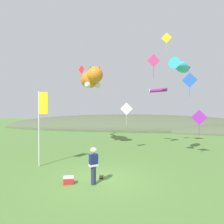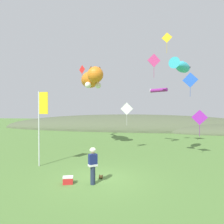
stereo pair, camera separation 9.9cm
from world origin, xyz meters
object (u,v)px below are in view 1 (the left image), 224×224
at_px(festival_banner_pole, 41,117).
at_px(kite_diamond_white, 126,109).
at_px(picnic_cooler, 69,180).
at_px(kite_tube_streamer, 158,90).
at_px(kite_diamond_gold, 167,38).
at_px(kite_fish_windsock, 181,66).
at_px(kite_diamond_violet, 199,118).
at_px(kite_giant_cat, 91,79).
at_px(festival_attendant, 93,165).
at_px(kite_spool, 101,177).
at_px(kite_diamond_pink, 154,61).
at_px(kite_diamond_blue, 190,80).
at_px(kite_diamond_red, 81,70).

relative_size(festival_banner_pole, kite_diamond_white, 2.42).
relative_size(picnic_cooler, kite_diamond_white, 0.28).
xyz_separation_m(kite_tube_streamer, kite_diamond_gold, (0.56, -2.31, 4.38)).
relative_size(festival_banner_pole, kite_tube_streamer, 2.76).
height_order(kite_fish_windsock, kite_diamond_violet, kite_fish_windsock).
xyz_separation_m(festival_banner_pole, kite_giant_cat, (1.31, 7.48, 3.51)).
distance_m(festival_attendant, kite_diamond_white, 8.50).
bearing_deg(kite_spool, picnic_cooler, -146.08).
distance_m(kite_tube_streamer, kite_diamond_pink, 3.73).
relative_size(kite_spool, kite_diamond_violet, 0.10).
height_order(kite_tube_streamer, kite_diamond_gold, kite_diamond_gold).
distance_m(kite_diamond_white, kite_diamond_blue, 7.47).
bearing_deg(kite_diamond_blue, festival_banner_pole, -140.94).
bearing_deg(picnic_cooler, festival_banner_pole, 137.52).
relative_size(kite_spool, festival_banner_pole, 0.04).
distance_m(kite_diamond_pink, kite_diamond_gold, 2.44).
relative_size(picnic_cooler, kite_diamond_red, 0.29).
height_order(festival_banner_pole, kite_giant_cat, kite_giant_cat).
relative_size(picnic_cooler, festival_banner_pole, 0.12).
bearing_deg(kite_fish_windsock, picnic_cooler, -136.19).
height_order(picnic_cooler, kite_tube_streamer, kite_tube_streamer).
xyz_separation_m(kite_tube_streamer, kite_diamond_violet, (2.87, -4.10, -2.55)).
bearing_deg(kite_spool, kite_fish_windsock, 46.21).
relative_size(kite_giant_cat, kite_diamond_pink, 2.81).
height_order(picnic_cooler, kite_fish_windsock, kite_fish_windsock).
bearing_deg(kite_giant_cat, kite_diamond_red, 120.59).
bearing_deg(kite_diamond_violet, kite_diamond_blue, 86.97).
height_order(kite_diamond_pink, kite_diamond_red, kite_diamond_red).
height_order(kite_spool, kite_diamond_violet, kite_diamond_violet).
distance_m(kite_diamond_pink, kite_diamond_red, 9.72).
xyz_separation_m(festival_attendant, kite_diamond_white, (0.94, 8.00, 2.71)).
bearing_deg(kite_diamond_gold, kite_fish_windsock, -75.69).
xyz_separation_m(picnic_cooler, kite_diamond_gold, (5.63, 8.97, 9.75)).
bearing_deg(festival_attendant, kite_diamond_blue, 58.66).
bearing_deg(festival_attendant, kite_diamond_red, 109.82).
relative_size(kite_tube_streamer, kite_diamond_pink, 0.84).
bearing_deg(kite_fish_windsock, festival_attendant, -130.73).
bearing_deg(kite_tube_streamer, kite_spool, -109.39).
xyz_separation_m(kite_diamond_violet, kite_diamond_gold, (-2.30, 1.80, 6.94)).
bearing_deg(kite_spool, festival_banner_pole, 159.09).
relative_size(kite_fish_windsock, kite_diamond_red, 1.54).
bearing_deg(kite_tube_streamer, picnic_cooler, -114.20).
relative_size(festival_attendant, picnic_cooler, 3.14).
height_order(picnic_cooler, kite_diamond_pink, kite_diamond_pink).
xyz_separation_m(festival_attendant, kite_diamond_blue, (6.95, 11.41, 5.58)).
bearing_deg(festival_banner_pole, kite_spool, -20.91).
bearing_deg(kite_diamond_white, kite_diamond_gold, 13.70).
bearing_deg(kite_giant_cat, kite_diamond_blue, 8.55).
relative_size(picnic_cooler, kite_giant_cat, 0.10).
bearing_deg(kite_tube_streamer, kite_diamond_red, 164.69).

